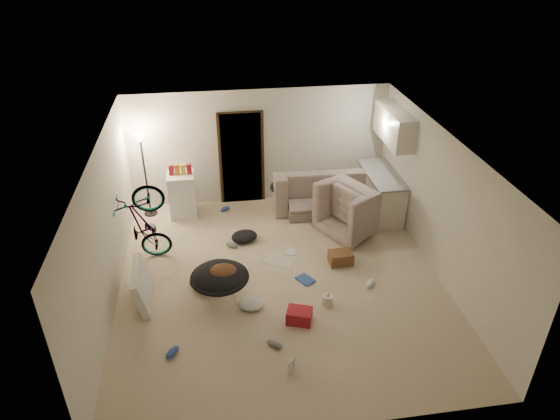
{
  "coord_description": "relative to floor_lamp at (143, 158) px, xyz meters",
  "views": [
    {
      "loc": [
        -1.03,
        -6.84,
        5.42
      ],
      "look_at": [
        0.08,
        0.6,
        1.05
      ],
      "focal_mm": 32.0,
      "sensor_mm": 36.0,
      "label": 1
    }
  ],
  "objects": [
    {
      "name": "counter_top",
      "position": [
        4.83,
        -0.65,
        -0.41
      ],
      "size": [
        0.64,
        1.54,
        0.04
      ],
      "primitive_type": "cube",
      "color": "gray",
      "rests_on": "kitchen_counter"
    },
    {
      "name": "shoe_0",
      "position": [
        1.57,
        -0.1,
        -1.26
      ],
      "size": [
        0.25,
        0.22,
        0.09
      ],
      "primitive_type": "ellipsoid",
      "rotation": [
        0.0,
        0.0,
        0.6
      ],
      "color": "#2A4B98",
      "rests_on": "floor"
    },
    {
      "name": "sofa",
      "position": [
        3.76,
        -0.2,
        -0.97
      ],
      "size": [
        2.33,
        0.96,
        0.67
      ],
      "primitive_type": "imported",
      "rotation": [
        0.0,
        0.0,
        3.12
      ],
      "color": "#3E453D",
      "rests_on": "floor"
    },
    {
      "name": "saucer_chair",
      "position": [
        1.36,
        -3.06,
        -0.91
      ],
      "size": [
        0.95,
        0.95,
        0.67
      ],
      "color": "silver",
      "rests_on": "floor"
    },
    {
      "name": "sofa_drape",
      "position": [
        2.81,
        -0.2,
        -0.77
      ],
      "size": [
        0.61,
        0.53,
        0.28
      ],
      "primitive_type": "ellipsoid",
      "rotation": [
        0.0,
        0.0,
        0.13
      ],
      "color": "black",
      "rests_on": "sofa"
    },
    {
      "name": "door_trim",
      "position": [
        2.0,
        0.29,
        -0.29
      ],
      "size": [
        0.97,
        0.04,
        2.1
      ],
      "primitive_type": "cube",
      "color": "black",
      "rests_on": "floor"
    },
    {
      "name": "shoe_1",
      "position": [
        1.63,
        -1.52,
        -1.26
      ],
      "size": [
        0.28,
        0.23,
        0.1
      ],
      "primitive_type": "ellipsoid",
      "rotation": [
        0.0,
        0.0,
        -0.54
      ],
      "color": "slate",
      "rests_on": "floor"
    },
    {
      "name": "book_asset",
      "position": [
        2.19,
        -4.79,
        -1.3
      ],
      "size": [
        0.3,
        0.3,
        0.02
      ],
      "primitive_type": "imported",
      "rotation": [
        0.0,
        0.0,
        0.81
      ],
      "color": "maroon",
      "rests_on": "floor"
    },
    {
      "name": "floor",
      "position": [
        2.4,
        -2.65,
        -1.32
      ],
      "size": [
        5.5,
        6.0,
        0.02
      ],
      "primitive_type": "cube",
      "color": "beige",
      "rests_on": "ground"
    },
    {
      "name": "drink_case_a",
      "position": [
        3.56,
        -2.34,
        -1.19
      ],
      "size": [
        0.42,
        0.31,
        0.24
      ],
      "primitive_type": "cube",
      "rotation": [
        0.0,
        0.0,
        0.02
      ],
      "color": "brown",
      "rests_on": "floor"
    },
    {
      "name": "armchair",
      "position": [
        4.22,
        -1.17,
        -0.93
      ],
      "size": [
        1.44,
        1.5,
        0.75
      ],
      "primitive_type": "imported",
      "rotation": [
        0.0,
        0.0,
        2.07
      ],
      "color": "#3E453D",
      "rests_on": "floor"
    },
    {
      "name": "snack_box_0",
      "position": [
        0.54,
        -0.1,
        -0.31
      ],
      "size": [
        0.12,
        0.09,
        0.3
      ],
      "primitive_type": "cube",
      "rotation": [
        0.0,
        0.0,
        0.28
      ],
      "color": "maroon",
      "rests_on": "mini_fridge"
    },
    {
      "name": "ceiling",
      "position": [
        2.4,
        -2.65,
        1.2
      ],
      "size": [
        5.5,
        6.0,
        0.02
      ],
      "primitive_type": "cube",
      "color": "white",
      "rests_on": "wall_back"
    },
    {
      "name": "tv_box",
      "position": [
        0.1,
        -2.87,
        -0.99
      ],
      "size": [
        0.29,
        0.98,
        0.65
      ],
      "primitive_type": "cube",
      "rotation": [
        0.0,
        -0.21,
        0.04
      ],
      "color": "silver",
      "rests_on": "floor"
    },
    {
      "name": "wall_front",
      "position": [
        2.4,
        -5.66,
        -0.06
      ],
      "size": [
        5.5,
        0.02,
        2.5
      ],
      "primitive_type": "cube",
      "color": "silver",
      "rests_on": "floor"
    },
    {
      "name": "wall_back",
      "position": [
        2.4,
        0.36,
        -0.06
      ],
      "size": [
        5.5,
        0.02,
        2.5
      ],
      "primitive_type": "cube",
      "color": "silver",
      "rests_on": "floor"
    },
    {
      "name": "clothes_lump_a",
      "position": [
        1.12,
        -2.62,
        -1.22
      ],
      "size": [
        0.59,
        0.51,
        0.18
      ],
      "primitive_type": "ellipsoid",
      "rotation": [
        0.0,
        0.0,
        -0.05
      ],
      "color": "black",
      "rests_on": "floor"
    },
    {
      "name": "snack_box_2",
      "position": [
        0.78,
        -0.1,
        -0.31
      ],
      "size": [
        0.1,
        0.08,
        0.3
      ],
      "primitive_type": "cube",
      "rotation": [
        0.0,
        0.0,
        0.07
      ],
      "color": "gold",
      "rests_on": "mini_fridge"
    },
    {
      "name": "doorway",
      "position": [
        2.0,
        0.32,
        -0.29
      ],
      "size": [
        0.85,
        0.1,
        2.04
      ],
      "primitive_type": "cube",
      "color": "black",
      "rests_on": "floor"
    },
    {
      "name": "snack_box_1",
      "position": [
        0.66,
        -0.1,
        -0.31
      ],
      "size": [
        0.1,
        0.07,
        0.3
      ],
      "primitive_type": "cube",
      "rotation": [
        0.0,
        0.0,
        -0.01
      ],
      "color": "#C56B18",
      "rests_on": "mini_fridge"
    },
    {
      "name": "snack_box_3",
      "position": [
        0.9,
        -0.1,
        -0.31
      ],
      "size": [
        0.1,
        0.07,
        0.3
      ],
      "primitive_type": "cube",
      "rotation": [
        0.0,
        0.0,
        0.04
      ],
      "color": "maroon",
      "rests_on": "mini_fridge"
    },
    {
      "name": "shoe_3",
      "position": [
        2.08,
        -4.21,
        -1.26
      ],
      "size": [
        0.28,
        0.26,
        0.1
      ],
      "primitive_type": "ellipsoid",
      "rotation": [
        0.0,
        0.0,
        -0.7
      ],
      "color": "slate",
      "rests_on": "floor"
    },
    {
      "name": "juicer",
      "position": [
        3.06,
        -3.4,
        -1.2
      ],
      "size": [
        0.18,
        0.18,
        0.26
      ],
      "color": "silver",
      "rests_on": "floor"
    },
    {
      "name": "mini_fridge",
      "position": [
        0.71,
        -0.1,
        -0.84
      ],
      "size": [
        0.56,
        0.56,
        0.93
      ],
      "primitive_type": "cube",
      "rotation": [
        0.0,
        0.0,
        0.01
      ],
      "color": "white",
      "rests_on": "floor"
    },
    {
      "name": "newspaper",
      "position": [
        2.47,
        -2.05,
        -1.3
      ],
      "size": [
        0.69,
        0.64,
        0.01
      ],
      "primitive_type": "cube",
      "rotation": [
        0.0,
        0.0,
        1.06
      ],
      "color": "beige",
      "rests_on": "floor"
    },
    {
      "name": "bicycle",
      "position": [
        0.1,
        -1.71,
        -0.88
      ],
      "size": [
        1.64,
        0.71,
        0.95
      ],
      "primitive_type": "imported",
      "rotation": [
        0.0,
        -0.17,
        1.57
      ],
      "color": "black",
      "rests_on": "floor"
    },
    {
      "name": "hoodie",
      "position": [
        1.41,
        -3.09,
        -0.71
      ],
      "size": [
        0.52,
        0.45,
        0.22
      ],
      "primitive_type": "ellipsoid",
      "rotation": [
        0.0,
        0.0,
        0.11
      ],
      "color": "#4F2E1B",
      "rests_on": "saucer_chair"
    },
    {
      "name": "kitchen_uppers",
      "position": [
        4.96,
        -0.65,
        0.64
      ],
      "size": [
        0.38,
        1.4,
        0.65
      ],
      "primitive_type": "cube",
      "color": "beige",
      "rests_on": "wall_right"
    },
    {
      "name": "clothes_lump_b",
      "position": [
        1.89,
        -1.3,
        -1.23
      ],
      "size": [
        0.64,
        0.6,
        0.16
      ],
      "primitive_type": "ellipsoid",
      "rotation": [
        0.0,
        0.0,
        0.35
      ],
      "color": "black",
      "rests_on": "floor"
    },
    {
      "name": "shoe_2",
      "position": [
        0.6,
        -4.15,
        -1.26
      ],
      "size": [
        0.25,
        0.29,
        0.1
      ],
      "primitive_type": "ellipsoid",
      "rotation": [
        0.0,
        0.0,
        0.96
      ],
      "color": "#2A4B98",
      "rests_on": "floor"
    },
    {
      "name": "kitchen_counter",
      "position": [
        4.83,
        -0.65,
        -0.87
      ],
      "size": [
        0.6,
        1.5,
        0.88
      ],
      "primitive_type": "cube",
      "color": "beige",
      "rests_on": "floor"
    },
    {
      "name": "book_white",
      "position": [
        2.72,
        -1.86,
        -1.3
      ],
      "size": [
        0.24,
        0.28,
        0.02
      ],
      "primitive_type": "cube",
      "rotation": [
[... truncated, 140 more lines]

